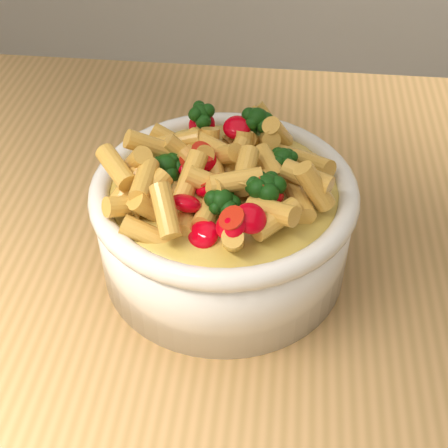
# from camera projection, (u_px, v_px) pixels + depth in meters

# --- Properties ---
(table) EXTENTS (1.20, 0.80, 0.90)m
(table) POSITION_uv_depth(u_px,v_px,m) (269.00, 341.00, 0.65)
(table) COLOR tan
(table) RESTS_ON ground
(serving_bowl) EXTENTS (0.23, 0.23, 0.10)m
(serving_bowl) POSITION_uv_depth(u_px,v_px,m) (224.00, 223.00, 0.56)
(serving_bowl) COLOR white
(serving_bowl) RESTS_ON table
(pasta_salad) EXTENTS (0.18, 0.18, 0.04)m
(pasta_salad) POSITION_uv_depth(u_px,v_px,m) (224.00, 168.00, 0.52)
(pasta_salad) COLOR #EEB14B
(pasta_salad) RESTS_ON serving_bowl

